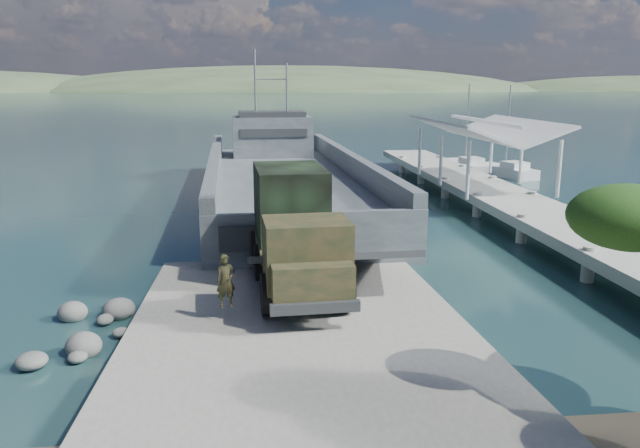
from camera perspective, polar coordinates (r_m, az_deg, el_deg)
The scene contains 10 objects.
ground at distance 19.14m, azimuth -1.99°, elevation -10.13°, with size 1400.00×1400.00×0.00m, color #1C4244.
boat_ramp at distance 18.13m, azimuth -1.76°, elevation -10.62°, with size 10.00×18.00×0.50m, color gray.
shoreline_rocks at distance 20.18m, azimuth -20.22°, elevation -9.71°, with size 3.20×5.60×0.90m, color #535351, non-canonical shape.
distant_headlands at distance 579.90m, azimuth -1.17°, elevation 12.05°, with size 1000.00×240.00×48.00m, color #34492E, non-canonical shape.
pier at distance 39.49m, azimuth 15.06°, elevation 3.83°, with size 6.40×44.00×6.10m.
landing_craft at distance 40.15m, azimuth -3.32°, elevation 3.35°, with size 10.36×36.69×10.81m.
military_truck at distance 21.78m, azimuth -2.30°, elevation -0.46°, with size 3.16×8.64×3.94m.
soldier at distance 18.94m, azimuth -8.57°, elevation -6.29°, with size 0.59×0.39×1.61m, color black.
sailboat_near at distance 53.28m, azimuth 16.68°, elevation 4.65°, with size 3.46×6.42×7.51m.
sailboat_far at distance 55.41m, azimuth 13.21°, elevation 5.14°, with size 2.46×6.37×7.57m.
Camera 1 is at (-1.26, -17.59, 7.45)m, focal length 35.00 mm.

